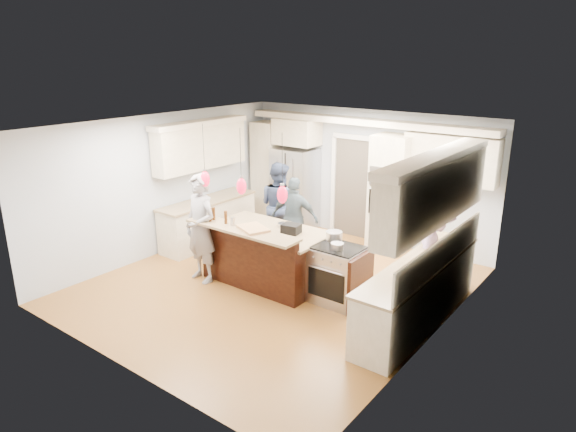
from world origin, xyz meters
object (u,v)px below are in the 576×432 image
(kitchen_island, at_px, (267,254))
(person_bar_end, at_px, (201,228))
(island_range, at_px, (339,275))
(refrigerator, at_px, (295,189))
(person_far_left, at_px, (279,205))

(kitchen_island, distance_m, person_bar_end, 1.20)
(island_range, bearing_deg, person_bar_end, -162.84)
(refrigerator, relative_size, person_far_left, 1.03)
(island_range, bearing_deg, refrigerator, 137.41)
(refrigerator, xyz_separation_m, kitchen_island, (1.30, -2.57, -0.41))
(person_bar_end, bearing_deg, refrigerator, 104.45)
(refrigerator, bearing_deg, person_far_left, -68.49)
(island_range, xyz_separation_m, person_bar_end, (-2.32, -0.72, 0.48))
(person_bar_end, bearing_deg, island_range, 24.60)
(person_far_left, bearing_deg, kitchen_island, 129.09)
(person_far_left, bearing_deg, island_range, 157.39)
(kitchen_island, height_order, person_bar_end, person_bar_end)
(refrigerator, distance_m, kitchen_island, 2.91)
(kitchen_island, bearing_deg, refrigerator, 116.88)
(island_range, distance_m, person_bar_end, 2.47)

